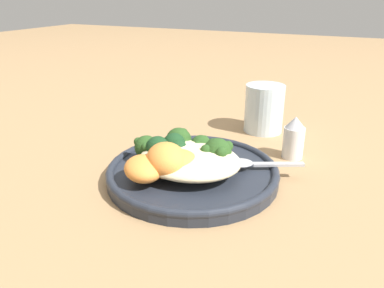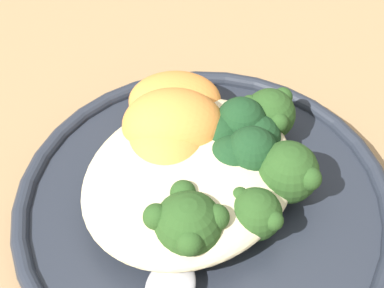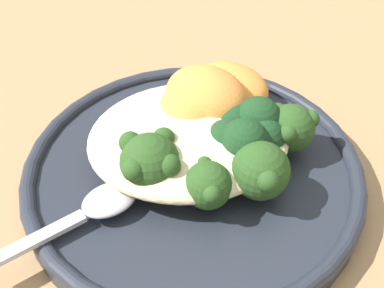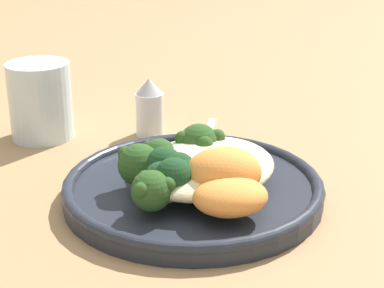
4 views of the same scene
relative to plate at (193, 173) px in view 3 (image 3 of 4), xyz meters
name	(u,v)px [view 3 (image 3 of 4)]	position (x,y,z in m)	size (l,w,h in m)	color
ground_plane	(217,181)	(-0.02, 0.00, -0.01)	(4.00, 4.00, 0.00)	#9E7A51
plate	(193,173)	(0.00, 0.00, 0.00)	(0.25, 0.25, 0.02)	#232833
quinoa_mound	(189,138)	(0.00, -0.01, 0.03)	(0.15, 0.12, 0.03)	beige
broccoli_stalk_0	(154,160)	(0.03, 0.01, 0.03)	(0.07, 0.07, 0.04)	#8EB25B
broccoli_stalk_1	(205,167)	(0.00, 0.02, 0.02)	(0.03, 0.11, 0.03)	#8EB25B
broccoli_stalk_2	(252,166)	(-0.04, 0.03, 0.03)	(0.06, 0.10, 0.04)	#8EB25B
broccoli_stalk_3	(277,129)	(-0.06, -0.01, 0.03)	(0.09, 0.05, 0.04)	#8EB25B
sweet_potato_chunk_0	(195,108)	(-0.01, -0.04, 0.03)	(0.07, 0.05, 0.04)	orange
sweet_potato_chunk_1	(202,99)	(-0.01, -0.04, 0.03)	(0.07, 0.05, 0.05)	orange
sweet_potato_chunk_2	(230,87)	(-0.04, -0.06, 0.03)	(0.07, 0.05, 0.03)	orange
kale_tuft	(245,133)	(-0.04, 0.00, 0.03)	(0.06, 0.06, 0.04)	#193D1E
spoon	(94,208)	(0.07, 0.03, 0.01)	(0.11, 0.07, 0.01)	#B7B7BC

